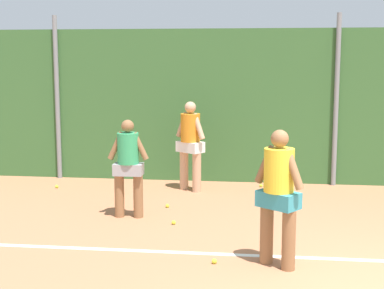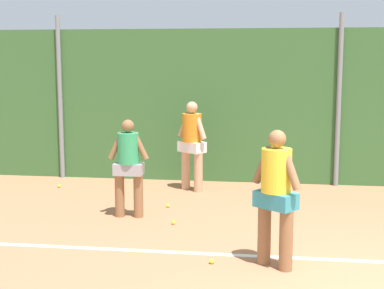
% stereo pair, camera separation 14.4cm
% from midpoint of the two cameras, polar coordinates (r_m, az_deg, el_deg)
% --- Properties ---
extents(ground_plane, '(31.37, 31.37, 0.00)m').
position_cam_midpoint_polar(ground_plane, '(8.47, 16.45, -9.76)').
color(ground_plane, '#B2704C').
extents(hedge_fence_backdrop, '(20.39, 0.25, 3.21)m').
position_cam_midpoint_polar(hedge_fence_backdrop, '(12.23, 13.65, 3.62)').
color(hedge_fence_backdrop, '#386633').
rests_on(hedge_fence_backdrop, ground_plane).
extents(fence_post_left, '(0.10, 0.10, 3.50)m').
position_cam_midpoint_polar(fence_post_left, '(12.77, -13.53, 4.49)').
color(fence_post_left, gray).
rests_on(fence_post_left, ground_plane).
extents(fence_post_center, '(0.10, 0.10, 3.50)m').
position_cam_midpoint_polar(fence_post_center, '(12.04, 13.77, 4.24)').
color(fence_post_center, gray).
rests_on(fence_post_center, ground_plane).
extents(court_baseline_paint, '(14.90, 0.10, 0.01)m').
position_cam_midpoint_polar(court_baseline_paint, '(7.97, 17.07, -10.93)').
color(court_baseline_paint, white).
rests_on(court_baseline_paint, ground_plane).
extents(player_foreground_near, '(0.61, 0.55, 1.75)m').
position_cam_midpoint_polar(player_foreground_near, '(7.24, 8.00, -4.55)').
color(player_foreground_near, '#8C603D').
rests_on(player_foreground_near, ground_plane).
extents(player_midcourt, '(0.68, 0.35, 1.62)m').
position_cam_midpoint_polar(player_midcourt, '(9.47, -6.77, -1.82)').
color(player_midcourt, '#8C603D').
rests_on(player_midcourt, ground_plane).
extents(player_backcourt_far, '(0.63, 0.55, 1.77)m').
position_cam_midpoint_polar(player_backcourt_far, '(11.30, -0.53, 0.36)').
color(player_backcourt_far, tan).
rests_on(player_backcourt_far, ground_plane).
extents(tennis_ball_2, '(0.07, 0.07, 0.07)m').
position_cam_midpoint_polar(tennis_ball_2, '(12.00, -13.59, -4.07)').
color(tennis_ball_2, '#CCDB33').
rests_on(tennis_ball_2, ground_plane).
extents(tennis_ball_3, '(0.07, 0.07, 0.07)m').
position_cam_midpoint_polar(tennis_ball_3, '(7.53, 1.66, -11.49)').
color(tennis_ball_3, '#CCDB33').
rests_on(tennis_ball_3, ground_plane).
extents(tennis_ball_4, '(0.07, 0.07, 0.07)m').
position_cam_midpoint_polar(tennis_ball_4, '(11.84, 6.50, -4.06)').
color(tennis_ball_4, '#CCDB33').
rests_on(tennis_ball_4, ground_plane).
extents(tennis_ball_5, '(0.07, 0.07, 0.07)m').
position_cam_midpoint_polar(tennis_ball_5, '(9.19, -2.28, -7.73)').
color(tennis_ball_5, '#CCDB33').
rests_on(tennis_ball_5, ground_plane).
extents(tennis_ball_6, '(0.07, 0.07, 0.07)m').
position_cam_midpoint_polar(tennis_ball_6, '(10.20, -2.87, -6.08)').
color(tennis_ball_6, '#CCDB33').
rests_on(tennis_ball_6, ground_plane).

